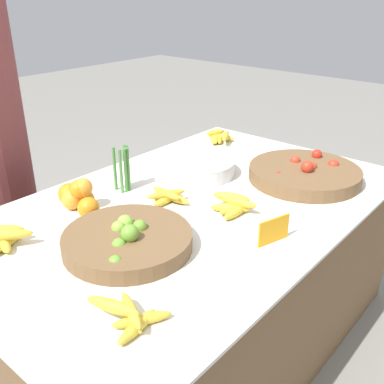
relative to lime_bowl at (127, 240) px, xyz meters
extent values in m
plane|color=gray|center=(0.36, 0.04, -0.67)|extent=(12.00, 12.00, 0.00)
cube|color=brown|center=(0.36, 0.04, -0.36)|extent=(1.64, 1.03, 0.63)
cube|color=silver|center=(0.36, 0.04, -0.03)|extent=(1.71, 1.07, 0.01)
cylinder|color=brown|center=(0.00, 0.00, 0.00)|extent=(0.41, 0.41, 0.05)
sphere|color=#89BC42|center=(0.04, 0.05, 0.03)|extent=(0.05, 0.05, 0.05)
sphere|color=#6BA333|center=(-0.12, -0.08, 0.01)|extent=(0.04, 0.04, 0.04)
sphere|color=#89BC42|center=(0.00, -0.01, 0.00)|extent=(0.05, 0.05, 0.05)
sphere|color=#7AB238|center=(0.02, 0.02, 0.00)|extent=(0.05, 0.05, 0.05)
sphere|color=#6BA333|center=(0.05, -0.01, 0.03)|extent=(0.05, 0.05, 0.05)
sphere|color=#6BA333|center=(-0.05, -0.02, 0.02)|extent=(0.05, 0.05, 0.05)
sphere|color=#6BA333|center=(-0.02, -0.03, 0.04)|extent=(0.06, 0.06, 0.06)
sphere|color=#89BC42|center=(0.01, 0.04, 0.02)|extent=(0.05, 0.05, 0.05)
sphere|color=#7AB238|center=(-0.09, 0.08, 0.00)|extent=(0.04, 0.04, 0.04)
cylinder|color=brown|center=(0.84, -0.17, 0.00)|extent=(0.46, 0.46, 0.06)
sphere|color=red|center=(0.81, -0.14, 0.01)|extent=(0.04, 0.04, 0.04)
sphere|color=red|center=(0.86, -0.16, 0.01)|extent=(0.04, 0.04, 0.04)
sphere|color=red|center=(0.87, -0.19, 0.03)|extent=(0.04, 0.04, 0.04)
sphere|color=red|center=(0.81, -0.19, 0.05)|extent=(0.05, 0.05, 0.05)
sphere|color=red|center=(0.99, -0.15, 0.04)|extent=(0.05, 0.05, 0.05)
sphere|color=red|center=(0.88, -0.10, 0.03)|extent=(0.04, 0.04, 0.04)
sphere|color=red|center=(0.84, -0.18, 0.02)|extent=(0.04, 0.04, 0.04)
sphere|color=red|center=(0.73, -0.11, 0.01)|extent=(0.04, 0.04, 0.04)
sphere|color=red|center=(0.86, -0.19, 0.01)|extent=(0.04, 0.04, 0.04)
sphere|color=red|center=(0.90, -0.20, 0.00)|extent=(0.04, 0.04, 0.04)
sphere|color=red|center=(0.96, -0.24, 0.02)|extent=(0.05, 0.05, 0.05)
sphere|color=orange|center=(0.05, 0.35, 0.01)|extent=(0.08, 0.08, 0.08)
sphere|color=orange|center=(0.05, 0.25, 0.01)|extent=(0.08, 0.08, 0.08)
sphere|color=orange|center=(0.07, 0.39, 0.01)|extent=(0.08, 0.08, 0.08)
sphere|color=orange|center=(0.09, 0.32, 0.01)|extent=(0.07, 0.07, 0.07)
sphere|color=orange|center=(0.08, 0.32, 0.06)|extent=(0.07, 0.07, 0.07)
sphere|color=orange|center=(0.07, 0.33, 0.05)|extent=(0.07, 0.07, 0.07)
cylinder|color=silver|center=(0.61, 0.21, 0.00)|extent=(0.31, 0.31, 0.07)
cube|color=orange|center=(0.32, -0.33, 0.02)|extent=(0.12, 0.04, 0.09)
cylinder|color=#4C8E42|center=(0.30, 0.32, 0.06)|extent=(0.01, 0.01, 0.18)
cylinder|color=#4C8E42|center=(0.27, 0.36, 0.06)|extent=(0.01, 0.01, 0.18)
cylinder|color=#428438|center=(0.31, 0.35, 0.06)|extent=(0.01, 0.01, 0.18)
cylinder|color=#428438|center=(0.28, 0.32, 0.06)|extent=(0.01, 0.01, 0.18)
cylinder|color=#428438|center=(0.31, 0.34, 0.06)|extent=(0.01, 0.01, 0.18)
cylinder|color=#4C8E42|center=(0.26, 0.32, 0.06)|extent=(0.01, 0.01, 0.18)
cylinder|color=#428438|center=(0.30, 0.33, 0.06)|extent=(0.01, 0.01, 0.18)
ellipsoid|color=gold|center=(1.02, 0.41, -0.01)|extent=(0.14, 0.11, 0.03)
ellipsoid|color=gold|center=(1.04, 0.42, -0.01)|extent=(0.07, 0.15, 0.03)
ellipsoid|color=gold|center=(1.00, 0.43, -0.01)|extent=(0.12, 0.12, 0.03)
ellipsoid|color=gold|center=(0.99, 0.42, -0.01)|extent=(0.13, 0.09, 0.04)
ellipsoid|color=gold|center=(1.03, 0.44, 0.01)|extent=(0.11, 0.07, 0.03)
ellipsoid|color=gold|center=(1.01, 0.37, 0.01)|extent=(0.15, 0.10, 0.03)
ellipsoid|color=gold|center=(0.41, -0.12, -0.01)|extent=(0.14, 0.07, 0.04)
ellipsoid|color=gold|center=(0.40, -0.10, -0.01)|extent=(0.11, 0.14, 0.03)
ellipsoid|color=gold|center=(0.39, -0.14, -0.01)|extent=(0.13, 0.03, 0.03)
ellipsoid|color=gold|center=(0.42, -0.12, 0.01)|extent=(0.06, 0.15, 0.03)
ellipsoid|color=gold|center=(0.43, -0.09, 0.02)|extent=(0.08, 0.14, 0.04)
ellipsoid|color=gold|center=(-0.25, 0.29, -0.01)|extent=(0.15, 0.07, 0.03)
ellipsoid|color=gold|center=(-0.25, 0.30, -0.01)|extent=(0.15, 0.12, 0.04)
ellipsoid|color=gold|center=(-0.25, 0.29, -0.01)|extent=(0.06, 0.12, 0.03)
ellipsoid|color=gold|center=(-0.24, 0.33, 0.02)|extent=(0.13, 0.12, 0.03)
ellipsoid|color=gold|center=(-0.23, 0.28, 0.02)|extent=(0.13, 0.12, 0.03)
ellipsoid|color=gold|center=(-0.24, -0.30, -0.01)|extent=(0.14, 0.05, 0.03)
ellipsoid|color=gold|center=(-0.21, -0.29, -0.01)|extent=(0.14, 0.10, 0.03)
ellipsoid|color=gold|center=(-0.22, -0.26, -0.01)|extent=(0.08, 0.14, 0.03)
ellipsoid|color=gold|center=(-0.25, -0.22, 0.02)|extent=(0.07, 0.15, 0.03)
ellipsoid|color=gold|center=(-0.22, -0.26, 0.01)|extent=(0.09, 0.14, 0.03)
ellipsoid|color=gold|center=(0.31, 0.12, -0.01)|extent=(0.12, 0.04, 0.03)
ellipsoid|color=gold|center=(0.32, 0.13, -0.01)|extent=(0.15, 0.04, 0.03)
ellipsoid|color=gold|center=(0.33, 0.14, -0.01)|extent=(0.13, 0.06, 0.03)
ellipsoid|color=gold|center=(0.34, 0.11, -0.01)|extent=(0.04, 0.15, 0.03)
ellipsoid|color=gold|center=(0.31, 0.12, 0.01)|extent=(0.15, 0.09, 0.03)
ellipsoid|color=gold|center=(0.31, 0.13, 0.01)|extent=(0.03, 0.14, 0.03)
camera|label=1|loc=(-0.79, -0.93, 0.73)|focal=42.00mm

